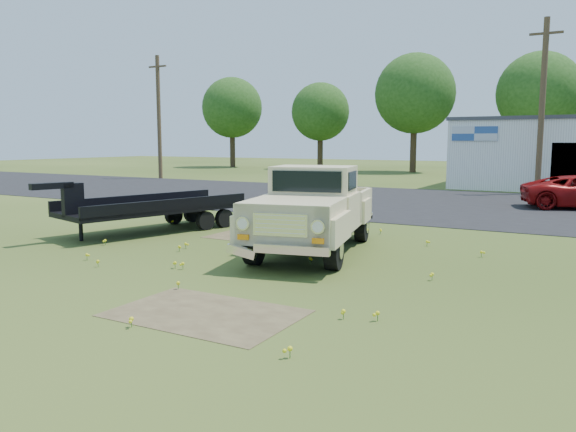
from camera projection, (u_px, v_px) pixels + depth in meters
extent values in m
plane|color=#2F4416|center=(235.00, 267.00, 12.41)|extent=(140.00, 140.00, 0.00)
cube|color=black|center=(424.00, 203.00, 25.37)|extent=(90.00, 14.00, 0.02)
cube|color=brown|center=(206.00, 314.00, 9.09)|extent=(3.00, 2.00, 0.01)
cube|color=brown|center=(247.00, 237.00, 16.41)|extent=(2.20, 1.60, 0.01)
cube|color=silver|center=(474.00, 134.00, 31.57)|extent=(2.50, 0.08, 0.80)
cylinder|color=#4A3822|center=(159.00, 118.00, 41.51)|extent=(0.30, 0.30, 9.00)
cube|color=#4A3822|center=(157.00, 66.00, 41.02)|extent=(1.60, 0.12, 0.12)
cylinder|color=#4A3822|center=(542.00, 107.00, 28.88)|extent=(0.30, 0.30, 9.00)
cube|color=#4A3822|center=(546.00, 33.00, 28.39)|extent=(1.60, 0.12, 0.12)
cylinder|color=#392A1A|center=(233.00, 150.00, 60.34)|extent=(0.56, 0.56, 3.60)
sphere|color=#1C4313|center=(232.00, 108.00, 59.74)|extent=(6.40, 6.40, 6.40)
cylinder|color=#392A1A|center=(320.00, 153.00, 56.36)|extent=(0.56, 0.56, 3.24)
sphere|color=#1C4313|center=(320.00, 112.00, 55.83)|extent=(5.76, 5.76, 5.76)
cylinder|color=#392A1A|center=(413.00, 150.00, 50.16)|extent=(0.56, 0.56, 3.96)
sphere|color=#1C4313|center=(415.00, 94.00, 49.50)|extent=(7.04, 7.04, 7.04)
cylinder|color=#392A1A|center=(536.00, 152.00, 46.18)|extent=(0.56, 0.56, 3.78)
sphere|color=#1C4313|center=(539.00, 93.00, 45.55)|extent=(6.72, 6.72, 6.72)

